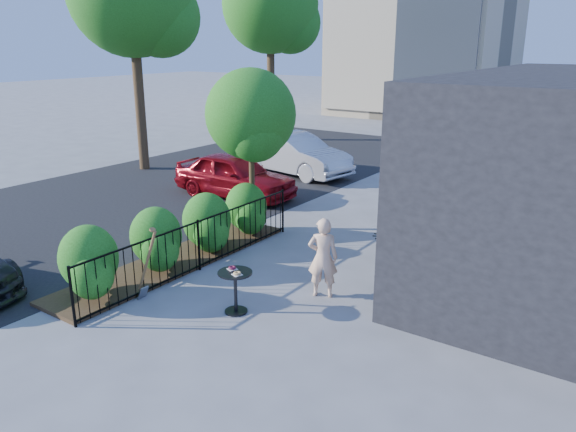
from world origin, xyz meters
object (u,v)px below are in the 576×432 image
Objects in this scene: shovel at (146,268)px; car_silver at (295,154)px; street_tree_far at (271,11)px; street_tree_near at (132,1)px; cafe_table at (235,284)px; woman at (323,258)px; patio_tree at (252,120)px; car_red at (235,175)px.

shovel is 10.76m from car_silver.
car_silver is at bearing -47.24° from street_tree_far.
street_tree_near is at bearing 138.91° from shovel.
cafe_table is 0.53× the size of woman.
patio_tree is 8.92m from street_tree_near.
street_tree_far is at bearing 124.46° from cafe_table.
patio_tree is 2.64× the size of shovel.
street_tree_far is at bearing -77.42° from woman.
car_red is at bearing -59.69° from street_tree_far.
street_tree_far is 10.16× the size of cafe_table.
car_silver is (-6.15, 8.10, -0.04)m from woman.
woman is 1.03× the size of shovel.
woman is at bearing -33.98° from patio_tree.
woman is at bearing 58.16° from cafe_table.
street_tree_near is 7.52m from car_red.
patio_tree reaches higher than cafe_table.
street_tree_near is 2.10× the size of car_red.
street_tree_near is at bearing 126.87° from car_silver.
cafe_table is 1.72m from woman.
car_red is (-2.41, 2.15, -2.09)m from patio_tree.
woman is 7.41m from car_red.
street_tree_near reaches higher than cafe_table.
cafe_table is (10.29, -14.99, -5.39)m from street_tree_far.
cafe_table is at bearing -55.54° from street_tree_far.
car_silver reaches higher than cafe_table.
patio_tree reaches higher than woman.
woman reaches higher than shovel.
shovel is at bearing -150.22° from car_silver.
shovel is 0.38× the size of car_red.
woman is (11.19, -13.55, -5.15)m from street_tree_far.
woman is at bearing -128.76° from car_red.
street_tree_far is 18.31m from woman.
woman is 3.22m from shovel.
woman reaches higher than cafe_table.
patio_tree reaches higher than car_silver.
patio_tree is at bearing 124.30° from cafe_table.
woman is at bearing -26.39° from street_tree_near.
street_tree_near reaches higher than car_silver.
cafe_table is at bearing -55.70° from patio_tree.
street_tree_near is 5.41× the size of woman.
street_tree_near is 13.51m from woman.
street_tree_near is 12.66m from shovel.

